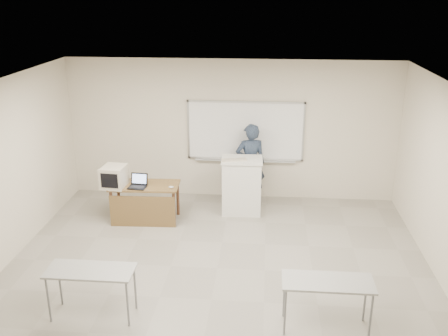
# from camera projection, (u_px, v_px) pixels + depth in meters

# --- Properties ---
(floor) EXTENTS (7.00, 8.00, 0.01)m
(floor) POSITION_uv_depth(u_px,v_px,m) (211.00, 300.00, 7.37)
(floor) COLOR gray
(floor) RESTS_ON ground
(whiteboard) EXTENTS (2.48, 0.10, 1.31)m
(whiteboard) POSITION_uv_depth(u_px,v_px,m) (245.00, 132.00, 10.57)
(whiteboard) COLOR white
(whiteboard) RESTS_ON floor
(student_desks) EXTENTS (4.40, 2.20, 0.73)m
(student_desks) POSITION_uv_depth(u_px,v_px,m) (198.00, 318.00, 5.88)
(student_desks) COLOR #979691
(student_desks) RESTS_ON floor
(instructor_desk) EXTENTS (1.33, 0.66, 0.75)m
(instructor_desk) POSITION_uv_depth(u_px,v_px,m) (144.00, 197.00, 9.66)
(instructor_desk) COLOR brown
(instructor_desk) RESTS_ON floor
(podium) EXTENTS (0.81, 0.59, 1.15)m
(podium) POSITION_uv_depth(u_px,v_px,m) (242.00, 186.00, 10.10)
(podium) COLOR silver
(podium) RESTS_ON floor
(crt_monitor) EXTENTS (0.44, 0.49, 0.42)m
(crt_monitor) POSITION_uv_depth(u_px,v_px,m) (114.00, 176.00, 9.55)
(crt_monitor) COLOR #BCB19C
(crt_monitor) RESTS_ON instructor_desk
(laptop) EXTENTS (0.33, 0.31, 0.24)m
(laptop) POSITION_uv_depth(u_px,v_px,m) (138.00, 184.00, 9.56)
(laptop) COLOR black
(laptop) RESTS_ON instructor_desk
(mouse) EXTENTS (0.12, 0.10, 0.04)m
(mouse) POSITION_uv_depth(u_px,v_px,m) (171.00, 187.00, 9.51)
(mouse) COLOR #B1B4B9
(mouse) RESTS_ON instructor_desk
(keyboard) EXTENTS (0.52, 0.28, 0.03)m
(keyboard) POSITION_uv_depth(u_px,v_px,m) (234.00, 160.00, 9.80)
(keyboard) COLOR #BCB19C
(keyboard) RESTS_ON podium
(presenter) EXTENTS (0.71, 0.55, 1.74)m
(presenter) POSITION_uv_depth(u_px,v_px,m) (250.00, 164.00, 10.48)
(presenter) COLOR black
(presenter) RESTS_ON floor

